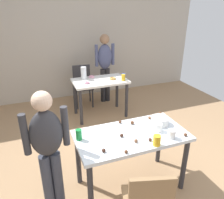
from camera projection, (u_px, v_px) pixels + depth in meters
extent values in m
plane|color=#9E7A56|center=(124.00, 184.00, 2.83)|extent=(6.40, 6.40, 0.00)
cube|color=#BCB2A3|center=(68.00, 42.00, 5.05)|extent=(6.40, 0.10, 2.60)
cube|color=silver|center=(131.00, 136.00, 2.54)|extent=(1.27, 0.66, 0.04)
cylinder|color=#2D2D33|center=(91.00, 192.00, 2.27)|extent=(0.06, 0.06, 0.71)
cylinder|color=#2D2D33|center=(184.00, 165.00, 2.65)|extent=(0.06, 0.06, 0.71)
cylinder|color=#2D2D33|center=(78.00, 159.00, 2.73)|extent=(0.06, 0.06, 0.71)
cylinder|color=#2D2D33|center=(159.00, 140.00, 3.11)|extent=(0.06, 0.06, 0.71)
cube|color=white|center=(100.00, 81.00, 4.29)|extent=(1.04, 0.62, 0.04)
cylinder|color=#2D2D33|center=(81.00, 108.00, 4.08)|extent=(0.06, 0.06, 0.71)
cylinder|color=#2D2D33|center=(126.00, 100.00, 4.38)|extent=(0.06, 0.06, 0.71)
cylinder|color=#2D2D33|center=(75.00, 98.00, 4.51)|extent=(0.06, 0.06, 0.71)
cylinder|color=#2D2D33|center=(117.00, 92.00, 4.81)|extent=(0.06, 0.06, 0.71)
cube|color=olive|center=(151.00, 198.00, 1.81)|extent=(0.38, 0.15, 0.42)
cube|color=#2D2D33|center=(83.00, 87.00, 4.85)|extent=(0.44, 0.44, 0.04)
cube|color=#2D2D33|center=(81.00, 74.00, 4.92)|extent=(0.38, 0.08, 0.42)
cylinder|color=#2D2D33|center=(93.00, 99.00, 4.83)|extent=(0.04, 0.04, 0.41)
cylinder|color=#2D2D33|center=(77.00, 100.00, 4.75)|extent=(0.04, 0.04, 0.41)
cylinder|color=#2D2D33|center=(90.00, 93.00, 5.13)|extent=(0.04, 0.04, 0.41)
cylinder|color=#2D2D33|center=(75.00, 94.00, 5.05)|extent=(0.04, 0.04, 0.41)
cylinder|color=#383D4C|center=(48.00, 183.00, 2.38)|extent=(0.11, 0.11, 0.71)
cylinder|color=#383D4C|center=(58.00, 180.00, 2.42)|extent=(0.11, 0.11, 0.71)
ellipsoid|color=#333338|center=(46.00, 134.00, 2.16)|extent=(0.33, 0.22, 0.50)
sphere|color=beige|center=(42.00, 101.00, 2.02)|extent=(0.19, 0.19, 0.19)
cylinder|color=#333338|center=(25.00, 135.00, 2.07)|extent=(0.07, 0.07, 0.42)
cylinder|color=#333338|center=(65.00, 126.00, 2.22)|extent=(0.07, 0.07, 0.42)
cylinder|color=#28282D|center=(107.00, 85.00, 5.11)|extent=(0.11, 0.11, 0.77)
cylinder|color=#28282D|center=(103.00, 86.00, 5.07)|extent=(0.11, 0.11, 0.77)
ellipsoid|color=#4C5175|center=(105.00, 57.00, 4.83)|extent=(0.33, 0.21, 0.54)
sphere|color=#997051|center=(105.00, 39.00, 4.68)|extent=(0.21, 0.21, 0.21)
cylinder|color=#4C5175|center=(113.00, 54.00, 4.88)|extent=(0.07, 0.07, 0.46)
cylinder|color=#4C5175|center=(96.00, 56.00, 4.75)|extent=(0.07, 0.07, 0.46)
cylinder|color=white|center=(160.00, 121.00, 2.73)|extent=(0.22, 0.22, 0.09)
cylinder|color=#198438|center=(79.00, 135.00, 2.41)|extent=(0.07, 0.07, 0.12)
cube|color=silver|center=(93.00, 134.00, 2.52)|extent=(0.17, 0.02, 0.01)
cylinder|color=yellow|center=(157.00, 140.00, 2.31)|extent=(0.08, 0.08, 0.12)
cylinder|color=white|center=(158.00, 127.00, 2.57)|extent=(0.09, 0.09, 0.10)
cylinder|color=white|center=(172.00, 134.00, 2.44)|extent=(0.09, 0.09, 0.10)
sphere|color=brown|center=(120.00, 122.00, 2.75)|extent=(0.04, 0.04, 0.04)
sphere|color=brown|center=(160.00, 113.00, 2.97)|extent=(0.04, 0.04, 0.04)
sphere|color=brown|center=(186.00, 135.00, 2.48)|extent=(0.04, 0.04, 0.04)
sphere|color=#3D2319|center=(122.00, 135.00, 2.47)|extent=(0.04, 0.04, 0.04)
sphere|color=brown|center=(150.00, 118.00, 2.85)|extent=(0.04, 0.04, 0.04)
sphere|color=#3D2319|center=(150.00, 140.00, 2.40)|extent=(0.04, 0.04, 0.04)
sphere|color=brown|center=(136.00, 141.00, 2.37)|extent=(0.04, 0.04, 0.04)
sphere|color=#3D2319|center=(104.00, 150.00, 2.22)|extent=(0.04, 0.04, 0.04)
sphere|color=brown|center=(126.00, 152.00, 2.20)|extent=(0.04, 0.04, 0.04)
sphere|color=brown|center=(132.00, 123.00, 2.73)|extent=(0.04, 0.04, 0.04)
cylinder|color=white|center=(84.00, 73.00, 4.31)|extent=(0.11, 0.11, 0.24)
cylinder|color=yellow|center=(123.00, 78.00, 4.24)|extent=(0.07, 0.07, 0.12)
cylinder|color=#3351B2|center=(124.00, 76.00, 4.33)|extent=(0.08, 0.08, 0.10)
torus|color=gold|center=(113.00, 78.00, 4.32)|extent=(0.12, 0.12, 0.04)
torus|color=pink|center=(87.00, 83.00, 4.10)|extent=(0.10, 0.10, 0.03)
torus|color=pink|center=(92.00, 77.00, 4.43)|extent=(0.12, 0.12, 0.03)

